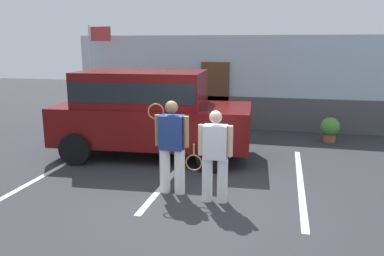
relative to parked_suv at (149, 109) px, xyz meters
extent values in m
plane|color=#2D2D33|center=(1.79, -2.54, -1.15)|extent=(40.00, 40.00, 0.00)
cube|color=silver|center=(-1.65, -1.04, -1.14)|extent=(0.12, 4.40, 0.01)
cube|color=silver|center=(0.93, -1.04, -1.14)|extent=(0.12, 4.40, 0.01)
cube|color=silver|center=(3.52, -1.04, -1.14)|extent=(0.12, 4.40, 0.01)
cube|color=silver|center=(1.79, 3.78, 0.32)|extent=(10.96, 0.30, 2.93)
cube|color=#4C4C51|center=(1.79, 3.58, -0.63)|extent=(9.21, 0.10, 1.02)
cube|color=brown|center=(0.97, 3.56, -0.10)|extent=(0.90, 0.06, 2.10)
cube|color=#590C0C|center=(0.11, 0.01, -0.35)|extent=(4.72, 2.21, 0.90)
cube|color=#590C0C|center=(-0.14, -0.01, 0.50)|extent=(3.01, 1.95, 0.80)
cube|color=black|center=(-0.14, -0.01, 0.48)|extent=(2.96, 1.97, 0.44)
cylinder|color=black|center=(1.59, 1.06, -0.79)|extent=(0.74, 0.31, 0.72)
cylinder|color=black|center=(1.72, -0.83, -0.79)|extent=(0.74, 0.31, 0.72)
cylinder|color=black|center=(-1.50, 0.85, -0.79)|extent=(0.74, 0.31, 0.72)
cylinder|color=black|center=(-1.37, -1.05, -0.79)|extent=(0.74, 0.31, 0.72)
cylinder|color=white|center=(1.35, -2.16, -0.73)|extent=(0.19, 0.19, 0.83)
cylinder|color=white|center=(1.06, -2.15, -0.73)|extent=(0.19, 0.19, 0.83)
cube|color=navy|center=(1.21, -2.15, -0.01)|extent=(0.43, 0.27, 0.62)
sphere|color=#8C6647|center=(1.21, -2.15, 0.45)|extent=(0.23, 0.23, 0.23)
cylinder|color=#8C6647|center=(1.47, -2.16, 0.02)|extent=(0.11, 0.11, 0.56)
cylinder|color=#8C6647|center=(0.94, -2.15, 0.02)|extent=(0.11, 0.11, 0.56)
torus|color=olive|center=(0.90, -2.10, 0.35)|extent=(0.29, 0.10, 0.29)
cylinder|color=olive|center=(0.90, -2.10, 0.11)|extent=(0.03, 0.03, 0.20)
cylinder|color=white|center=(2.16, -2.37, -0.76)|extent=(0.18, 0.18, 0.78)
cylinder|color=white|center=(1.90, -2.37, -0.76)|extent=(0.18, 0.18, 0.78)
cube|color=silver|center=(2.03, -2.37, -0.08)|extent=(0.40, 0.26, 0.58)
sphere|color=beige|center=(2.03, -2.37, 0.35)|extent=(0.21, 0.21, 0.21)
cylinder|color=beige|center=(2.28, -2.36, -0.06)|extent=(0.10, 0.10, 0.53)
cylinder|color=beige|center=(1.78, -2.38, -0.06)|extent=(0.10, 0.10, 0.53)
torus|color=olive|center=(1.65, -2.33, -0.49)|extent=(0.37, 0.04, 0.37)
cylinder|color=olive|center=(1.65, -2.33, -0.25)|extent=(0.03, 0.03, 0.20)
cylinder|color=#9E5638|center=(4.41, 2.45, -1.04)|extent=(0.33, 0.33, 0.20)
sphere|color=#4C8C38|center=(4.41, 2.45, -0.72)|extent=(0.52, 0.52, 0.52)
cylinder|color=silver|center=(-3.08, 3.09, 0.48)|extent=(0.05, 0.05, 3.25)
cube|color=#B23838|center=(-2.68, 3.09, 1.83)|extent=(0.75, 0.12, 0.45)
camera|label=1|loc=(3.10, -8.57, 1.55)|focal=36.08mm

